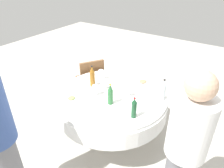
# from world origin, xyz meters

# --- Properties ---
(ground_plane) EXTENTS (10.00, 10.00, 0.00)m
(ground_plane) POSITION_xyz_m (0.00, 0.00, 0.00)
(ground_plane) COLOR #B7B2A8
(dining_table) EXTENTS (1.45, 1.45, 0.74)m
(dining_table) POSITION_xyz_m (0.00, 0.00, 0.59)
(dining_table) COLOR white
(dining_table) RESTS_ON ground_plane
(bottle_amber_west) EXTENTS (0.07, 0.07, 0.30)m
(bottle_amber_west) POSITION_xyz_m (0.03, 0.34, 0.88)
(bottle_amber_west) COLOR #8C5619
(bottle_amber_west) RESTS_ON dining_table
(bottle_dark_green_front) EXTENTS (0.06, 0.06, 0.26)m
(bottle_dark_green_front) POSITION_xyz_m (-0.26, -0.46, 0.86)
(bottle_dark_green_front) COLOR #194728
(bottle_dark_green_front) RESTS_ON dining_table
(bottle_green_inner) EXTENTS (0.07, 0.07, 0.27)m
(bottle_green_inner) POSITION_xyz_m (-0.19, -0.10, 0.87)
(bottle_green_inner) COLOR #2D6B38
(bottle_green_inner) RESTS_ON dining_table
(bottle_clear_rear) EXTENTS (0.06, 0.06, 0.28)m
(bottle_clear_rear) POSITION_xyz_m (0.25, -0.59, 0.87)
(bottle_clear_rear) COLOR silver
(bottle_clear_rear) RESTS_ON dining_table
(wine_glass_rear) EXTENTS (0.06, 0.06, 0.14)m
(wine_glass_rear) POSITION_xyz_m (0.08, -0.20, 0.84)
(wine_glass_rear) COLOR white
(wine_glass_rear) RESTS_ON dining_table
(wine_glass_left) EXTENTS (0.07, 0.07, 0.16)m
(wine_glass_left) POSITION_xyz_m (0.03, 0.16, 0.85)
(wine_glass_left) COLOR white
(wine_glass_left) RESTS_ON dining_table
(wine_glass_north) EXTENTS (0.07, 0.07, 0.15)m
(wine_glass_north) POSITION_xyz_m (0.24, 0.35, 0.85)
(wine_glass_north) COLOR white
(wine_glass_north) RESTS_ON dining_table
(wine_glass_mid) EXTENTS (0.07, 0.07, 0.14)m
(wine_glass_mid) POSITION_xyz_m (-0.14, 0.16, 0.84)
(wine_glass_mid) COLOR white
(wine_glass_mid) RESTS_ON dining_table
(plate_near) EXTENTS (0.21, 0.21, 0.04)m
(plate_near) POSITION_xyz_m (-0.39, 0.35, 0.75)
(plate_near) COLOR white
(plate_near) RESTS_ON dining_table
(plate_outer) EXTENTS (0.25, 0.25, 0.04)m
(plate_outer) POSITION_xyz_m (0.48, -0.20, 0.75)
(plate_outer) COLOR white
(plate_outer) RESTS_ON dining_table
(knife_front) EXTENTS (0.14, 0.13, 0.00)m
(knife_front) POSITION_xyz_m (-0.04, 0.03, 0.74)
(knife_front) COLOR silver
(knife_front) RESTS_ON dining_table
(folded_napkin) EXTENTS (0.22, 0.22, 0.02)m
(folded_napkin) POSITION_xyz_m (0.19, -0.38, 0.75)
(folded_napkin) COLOR white
(folded_napkin) RESTS_ON dining_table
(person_front) EXTENTS (0.34, 0.34, 1.60)m
(person_front) POSITION_xyz_m (-0.53, -1.09, 0.84)
(person_front) COLOR slate
(person_front) RESTS_ON ground_plane
(chair_north) EXTENTS (0.55, 0.55, 0.87)m
(chair_north) POSITION_xyz_m (0.49, 0.76, 0.52)
(chair_north) COLOR brown
(chair_north) RESTS_ON ground_plane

